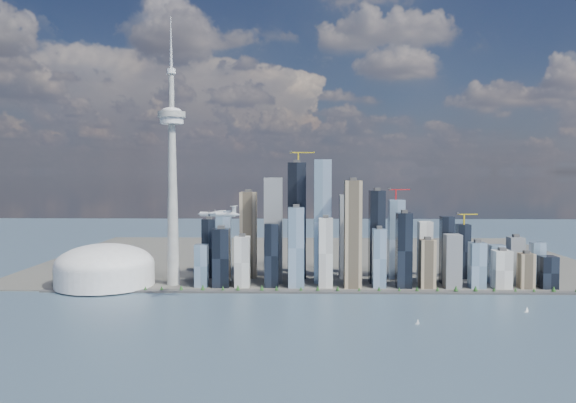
{
  "coord_description": "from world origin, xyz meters",
  "views": [
    {
      "loc": [
        -35.74,
        -842.49,
        237.1
      ],
      "look_at": [
        -59.85,
        260.0,
        179.3
      ],
      "focal_mm": 35.0,
      "sensor_mm": 36.0,
      "label": 1
    }
  ],
  "objects_px": {
    "dome_stadium": "(105,268)",
    "sailboat_east": "(527,310)",
    "needle_tower": "(172,173)",
    "airplane": "(218,214)",
    "sailboat_west": "(418,322)"
  },
  "relations": [
    {
      "from": "sailboat_west",
      "to": "dome_stadium",
      "type": "bearing_deg",
      "value": 158.37
    },
    {
      "from": "dome_stadium",
      "to": "sailboat_east",
      "type": "height_order",
      "value": "dome_stadium"
    },
    {
      "from": "airplane",
      "to": "sailboat_west",
      "type": "distance_m",
      "value": 386.02
    },
    {
      "from": "sailboat_west",
      "to": "sailboat_east",
      "type": "distance_m",
      "value": 215.76
    },
    {
      "from": "dome_stadium",
      "to": "sailboat_east",
      "type": "bearing_deg",
      "value": -13.97
    },
    {
      "from": "airplane",
      "to": "sailboat_west",
      "type": "height_order",
      "value": "airplane"
    },
    {
      "from": "airplane",
      "to": "sailboat_east",
      "type": "bearing_deg",
      "value": 8.75
    },
    {
      "from": "dome_stadium",
      "to": "sailboat_east",
      "type": "xyz_separation_m",
      "value": [
        788.2,
        -196.05,
        -36.0
      ]
    },
    {
      "from": "sailboat_west",
      "to": "needle_tower",
      "type": "bearing_deg",
      "value": 150.96
    },
    {
      "from": "airplane",
      "to": "needle_tower",
      "type": "bearing_deg",
      "value": 139.63
    },
    {
      "from": "dome_stadium",
      "to": "sailboat_east",
      "type": "distance_m",
      "value": 813.01
    },
    {
      "from": "needle_tower",
      "to": "sailboat_east",
      "type": "relative_size",
      "value": 51.31
    },
    {
      "from": "airplane",
      "to": "sailboat_west",
      "type": "xyz_separation_m",
      "value": [
        328.9,
        -123.1,
        -160.25
      ]
    },
    {
      "from": "sailboat_west",
      "to": "sailboat_east",
      "type": "bearing_deg",
      "value": 25.09
    },
    {
      "from": "airplane",
      "to": "sailboat_west",
      "type": "bearing_deg",
      "value": -7.05
    }
  ]
}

